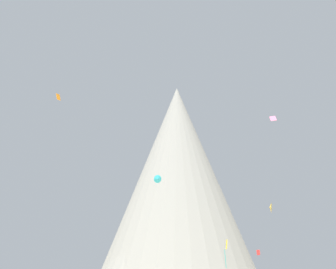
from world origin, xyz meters
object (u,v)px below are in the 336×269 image
(kite_yellow_low, at_px, (226,247))
(kite_orange_high, at_px, (58,97))
(kite_pink_high, at_px, (273,118))
(kite_cyan_mid, at_px, (158,179))
(kite_gold_mid, at_px, (270,207))
(rock_massif, at_px, (176,202))
(kite_red_low, at_px, (258,252))

(kite_yellow_low, bearing_deg, kite_orange_high, -38.69)
(kite_pink_high, bearing_deg, kite_orange_high, -145.09)
(kite_orange_high, height_order, kite_pink_high, kite_orange_high)
(kite_cyan_mid, bearing_deg, kite_yellow_low, -77.81)
(kite_cyan_mid, bearing_deg, kite_gold_mid, -63.00)
(kite_orange_high, distance_m, kite_cyan_mid, 28.97)
(rock_massif, bearing_deg, kite_pink_high, -79.38)
(kite_gold_mid, bearing_deg, kite_yellow_low, -68.83)
(rock_massif, relative_size, kite_orange_high, 54.98)
(kite_pink_high, bearing_deg, rock_massif, 147.98)
(kite_orange_high, xyz_separation_m, kite_cyan_mid, (16.69, 22.28, -8.05))
(kite_yellow_low, distance_m, kite_orange_high, 36.11)
(kite_red_low, bearing_deg, kite_pink_high, -46.94)
(rock_massif, relative_size, kite_yellow_low, 15.36)
(kite_gold_mid, bearing_deg, kite_cyan_mid, -116.63)
(kite_orange_high, xyz_separation_m, kite_pink_high, (33.02, -7.29, -6.45))
(kite_gold_mid, height_order, kite_pink_high, kite_pink_high)
(kite_gold_mid, distance_m, kite_orange_high, 38.91)
(rock_massif, relative_size, kite_pink_high, 66.79)
(kite_orange_high, relative_size, kite_cyan_mid, 0.65)
(kite_yellow_low, xyz_separation_m, kite_orange_high, (-27.17, -3.32, 23.55))
(kite_orange_high, bearing_deg, kite_pink_high, 148.97)
(rock_massif, bearing_deg, kite_red_low, -68.57)
(rock_massif, xyz_separation_m, kite_pink_high, (10.95, -58.36, 0.73))
(kite_gold_mid, relative_size, kite_cyan_mid, 0.94)
(kite_yellow_low, bearing_deg, kite_cyan_mid, -106.71)
(kite_orange_high, height_order, kite_red_low, kite_orange_high)
(kite_red_low, bearing_deg, kite_gold_mid, -44.80)
(rock_massif, height_order, kite_yellow_low, rock_massif)
(rock_massif, distance_m, kite_orange_high, 56.10)
(kite_orange_high, bearing_deg, kite_gold_mid, 167.22)
(kite_yellow_low, xyz_separation_m, kite_red_low, (8.35, 13.48, 0.22))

